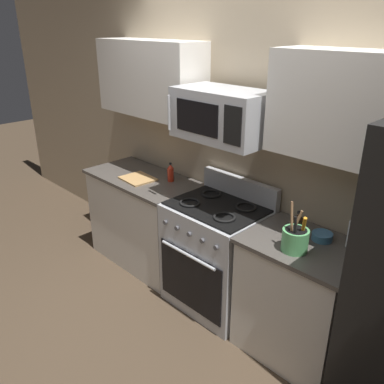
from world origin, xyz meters
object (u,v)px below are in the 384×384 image
at_px(microwave, 223,115).
at_px(utensil_crock, 295,239).
at_px(cutting_board, 138,179).
at_px(bottle_hot_sauce, 171,173).
at_px(range_oven, 216,255).
at_px(prep_bowl, 322,236).
at_px(bottle_soy, 298,225).
at_px(bottle_vinegar, 352,231).

bearing_deg(microwave, utensil_crock, -11.28).
distance_m(cutting_board, bottle_hot_sauce, 0.32).
height_order(range_oven, microwave, microwave).
height_order(utensil_crock, prep_bowl, utensil_crock).
distance_m(cutting_board, bottle_soy, 1.63).
xyz_separation_m(range_oven, microwave, (-0.00, 0.03, 1.17)).
relative_size(range_oven, bottle_vinegar, 4.39).
height_order(range_oven, prep_bowl, range_oven).
relative_size(microwave, utensil_crock, 2.18).
distance_m(range_oven, bottle_soy, 0.87).
xyz_separation_m(bottle_vinegar, bottle_soy, (-0.32, -0.13, -0.03)).
bearing_deg(bottle_soy, range_oven, -176.69).
xyz_separation_m(microwave, bottle_hot_sauce, (-0.69, 0.09, -0.65)).
height_order(bottle_vinegar, bottle_soy, bottle_vinegar).
relative_size(microwave, cutting_board, 2.44).
distance_m(range_oven, microwave, 1.17).
bearing_deg(utensil_crock, microwave, 168.72).
bearing_deg(bottle_vinegar, bottle_hot_sauce, -178.18).
distance_m(microwave, bottle_vinegar, 1.19).
xyz_separation_m(range_oven, prep_bowl, (0.84, 0.12, 0.46)).
bearing_deg(bottle_hot_sauce, range_oven, -9.58).
distance_m(utensil_crock, bottle_soy, 0.19).
xyz_separation_m(bottle_soy, prep_bowl, (0.14, 0.08, -0.06)).
relative_size(range_oven, prep_bowl, 7.73).
distance_m(range_oven, bottle_vinegar, 1.16).
distance_m(bottle_soy, prep_bowl, 0.18).
bearing_deg(prep_bowl, bottle_vinegar, 16.18).
distance_m(cutting_board, bottle_vinegar, 1.96).
bearing_deg(prep_bowl, utensil_crock, -103.31).
distance_m(bottle_hot_sauce, prep_bowl, 1.52).
relative_size(microwave, bottle_vinegar, 2.94).
distance_m(utensil_crock, bottle_hot_sauce, 1.48).
xyz_separation_m(range_oven, bottle_hot_sauce, (-0.69, 0.12, 0.52)).
height_order(microwave, bottle_vinegar, microwave).
xyz_separation_m(microwave, bottle_vinegar, (1.01, 0.14, -0.62)).
bearing_deg(cutting_board, microwave, 6.23).
relative_size(range_oven, bottle_soy, 5.75).
relative_size(cutting_board, bottle_vinegar, 1.20).
relative_size(utensil_crock, bottle_soy, 1.77).
height_order(range_oven, bottle_vinegar, bottle_vinegar).
distance_m(cutting_board, prep_bowl, 1.78).
bearing_deg(bottle_hot_sauce, microwave, -7.44).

